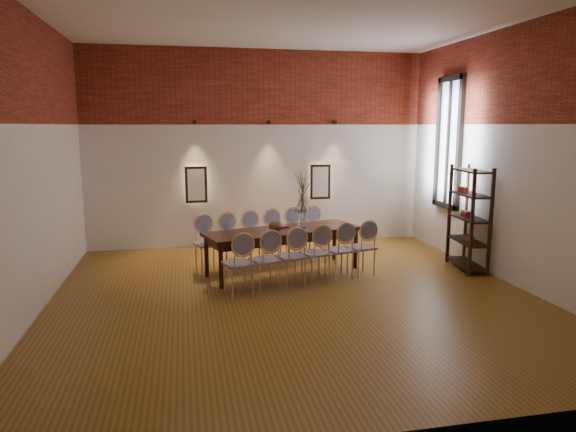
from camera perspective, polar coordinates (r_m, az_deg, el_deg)
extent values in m
cube|color=brown|center=(7.66, 0.75, -8.96)|extent=(7.00, 7.00, 0.02)
cube|color=silver|center=(7.40, 0.83, 21.95)|extent=(7.00, 7.00, 0.02)
cube|color=silver|center=(10.75, -3.30, 7.44)|extent=(7.00, 0.10, 4.00)
cube|color=silver|center=(3.88, 12.08, 2.69)|extent=(7.00, 0.10, 4.00)
cube|color=silver|center=(7.37, -27.42, 5.16)|extent=(0.10, 7.00, 4.00)
cube|color=silver|center=(8.73, 24.32, 5.98)|extent=(0.10, 7.00, 4.00)
cube|color=maroon|center=(10.69, -3.31, 14.12)|extent=(7.00, 0.02, 1.50)
cube|color=maroon|center=(3.99, 12.35, 20.94)|extent=(7.00, 0.02, 1.50)
cube|color=maroon|center=(7.37, -27.69, 14.90)|extent=(0.02, 7.00, 1.50)
cube|color=maroon|center=(8.71, 24.54, 14.21)|extent=(0.02, 7.00, 1.50)
cube|color=#FFEAC6|center=(10.59, -10.17, 3.46)|extent=(0.36, 0.06, 0.66)
cube|color=#FFEAC6|center=(10.97, 3.57, 3.81)|extent=(0.36, 0.06, 0.66)
cylinder|color=black|center=(10.50, -10.38, 10.23)|extent=(0.08, 0.10, 0.08)
cylinder|color=black|center=(10.64, -2.14, 10.38)|extent=(0.08, 0.10, 0.08)
cylinder|color=black|center=(10.96, 5.22, 10.34)|extent=(0.08, 0.10, 0.08)
cube|color=silver|center=(10.37, 17.49, 7.73)|extent=(0.02, 0.78, 2.38)
cube|color=black|center=(10.36, 17.39, 7.74)|extent=(0.08, 0.90, 2.50)
cube|color=black|center=(10.36, 17.39, 7.74)|extent=(0.06, 0.06, 2.40)
cube|color=#34110B|center=(8.75, -0.53, -3.91)|extent=(2.79, 1.54, 0.75)
cylinder|color=silver|center=(8.81, 1.61, -0.33)|extent=(0.14, 0.14, 0.30)
ellipsoid|color=brown|center=(8.53, -1.40, -1.08)|extent=(0.24, 0.24, 0.18)
cube|color=#862059|center=(8.83, -0.90, -1.19)|extent=(0.30, 0.24, 0.03)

